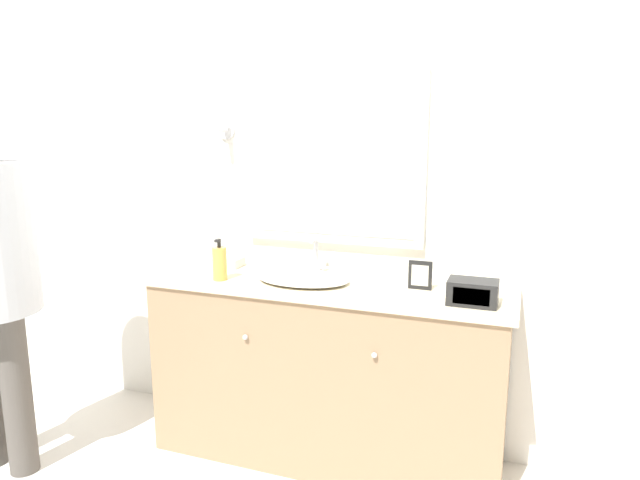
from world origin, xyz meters
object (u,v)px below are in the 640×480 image
sink_basin (304,277)px  soap_bottle (220,263)px  appliance_box (473,292)px  picture_frame (420,275)px

sink_basin → soap_bottle: 0.40m
appliance_box → picture_frame: bearing=149.5°
soap_bottle → picture_frame: size_ratio=1.53×
picture_frame → sink_basin: bearing=-174.1°
appliance_box → soap_bottle: bearing=-178.9°
sink_basin → appliance_box: (0.78, -0.09, 0.03)m
sink_basin → appliance_box: 0.78m
picture_frame → appliance_box: bearing=-30.5°
soap_bottle → picture_frame: 0.93m
sink_basin → appliance_box: bearing=-6.4°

